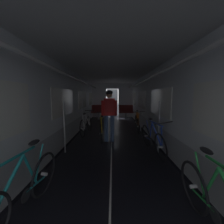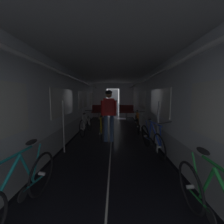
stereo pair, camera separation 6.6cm
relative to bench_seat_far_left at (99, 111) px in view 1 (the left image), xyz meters
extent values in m
plane|color=black|center=(0.90, -8.07, -0.57)|extent=(60.00, 60.00, 0.00)
cube|color=black|center=(-0.51, -4.82, -0.56)|extent=(0.08, 11.50, 0.01)
cube|color=black|center=(2.31, -4.82, -0.56)|extent=(0.08, 11.50, 0.01)
cube|color=beige|center=(0.90, -4.82, -0.56)|extent=(0.03, 11.27, 0.00)
cube|color=#9EA0A5|center=(-0.61, -4.82, -0.27)|extent=(0.12, 11.50, 0.60)
cube|color=silver|center=(-0.61, -4.82, 0.96)|extent=(0.12, 11.50, 1.85)
cube|color=white|center=(-0.54, -5.40, 0.78)|extent=(0.02, 1.90, 0.80)
cube|color=white|center=(-0.54, -2.52, 0.78)|extent=(0.02, 1.90, 0.80)
cube|color=white|center=(-0.54, 0.35, 0.78)|extent=(0.02, 1.90, 0.80)
cube|color=yellow|center=(-0.54, -5.35, 0.78)|extent=(0.01, 0.20, 0.28)
cylinder|color=white|center=(-0.27, -4.82, 1.53)|extent=(0.07, 11.04, 0.07)
cylinder|color=#B7BABF|center=(-0.37, -5.97, 0.13)|extent=(0.04, 0.04, 1.40)
cylinder|color=#B7BABF|center=(-0.37, -3.37, 0.13)|extent=(0.04, 0.04, 1.40)
cube|color=#9EA0A5|center=(2.41, -4.82, -0.27)|extent=(0.12, 11.50, 0.60)
cube|color=silver|center=(2.41, -4.82, 0.96)|extent=(0.12, 11.50, 1.85)
cube|color=white|center=(2.35, -5.40, 0.78)|extent=(0.02, 1.90, 0.80)
cube|color=white|center=(2.35, -2.52, 0.78)|extent=(0.02, 1.90, 0.80)
cube|color=white|center=(2.35, 0.35, 0.78)|extent=(0.02, 1.90, 0.80)
cube|color=yellow|center=(2.35, -5.22, 0.78)|extent=(0.01, 0.20, 0.28)
cylinder|color=white|center=(2.07, -4.82, 1.53)|extent=(0.07, 11.04, 0.07)
cylinder|color=#B7BABF|center=(2.17, -5.97, 0.13)|extent=(0.04, 0.04, 1.40)
cylinder|color=#B7BABF|center=(2.17, -3.37, 0.13)|extent=(0.04, 0.04, 1.40)
cube|color=silver|center=(-0.05, 0.99, 0.66)|extent=(1.00, 0.12, 2.45)
cube|color=silver|center=(1.85, 0.99, 0.66)|extent=(1.00, 0.12, 2.45)
cube|color=silver|center=(0.90, 0.99, 1.68)|extent=(0.90, 0.12, 0.40)
cube|color=#4C4F54|center=(0.90, 1.69, 0.46)|extent=(0.81, 0.04, 2.05)
cube|color=silver|center=(0.90, -4.82, 1.94)|extent=(3.14, 11.62, 0.12)
cylinder|color=gray|center=(0.00, -0.07, -0.35)|extent=(0.12, 0.12, 0.44)
cube|color=maroon|center=(0.00, -0.07, -0.08)|extent=(0.96, 0.44, 0.10)
cube|color=maroon|center=(0.00, 0.12, 0.17)|extent=(0.96, 0.08, 0.40)
torus|color=gray|center=(-0.43, 0.15, 0.37)|extent=(0.14, 0.14, 0.02)
cylinder|color=gray|center=(1.80, -0.07, -0.35)|extent=(0.12, 0.12, 0.44)
cube|color=maroon|center=(1.80, -0.07, -0.08)|extent=(0.96, 0.44, 0.10)
cube|color=maroon|center=(1.80, 0.12, 0.17)|extent=(0.96, 0.08, 0.40)
torus|color=gray|center=(1.37, 0.15, 0.37)|extent=(0.14, 0.14, 0.02)
torus|color=black|center=(-0.18, -4.49, -0.23)|extent=(0.14, 0.67, 0.67)
cylinder|color=#B2B2B7|center=(-0.18, -4.49, -0.23)|extent=(0.10, 0.06, 0.06)
torus|color=black|center=(-0.09, -3.47, -0.23)|extent=(0.14, 0.67, 0.67)
cylinder|color=#B2B2B7|center=(-0.09, -3.47, -0.23)|extent=(0.10, 0.06, 0.06)
cylinder|color=silver|center=(-0.10, -3.79, -0.01)|extent=(0.12, 0.54, 0.56)
cylinder|color=silver|center=(-0.14, -4.19, -0.01)|extent=(0.05, 0.35, 0.55)
cylinder|color=silver|center=(-0.10, -3.94, 0.25)|extent=(0.10, 0.82, 0.04)
cylinder|color=silver|center=(-0.15, -4.42, 0.01)|extent=(0.07, 0.16, 0.49)
cylinder|color=silver|center=(-0.16, -4.26, -0.26)|extent=(0.06, 0.45, 0.07)
cylinder|color=silver|center=(-0.08, -3.50, 0.01)|extent=(0.06, 0.09, 0.49)
cylinder|color=black|center=(-0.14, -4.04, -0.28)|extent=(0.04, 0.17, 0.17)
ellipsoid|color=black|center=(-0.13, -4.37, 0.31)|extent=(0.11, 0.25, 0.07)
cylinder|color=black|center=(-0.05, -3.48, 0.35)|extent=(0.44, 0.06, 0.06)
torus|color=black|center=(-0.12, -7.75, -0.23)|extent=(0.16, 0.68, 0.67)
cylinder|color=#B2B2B7|center=(-0.12, -7.75, -0.23)|extent=(0.10, 0.06, 0.06)
cylinder|color=teal|center=(-0.21, -8.45, -0.02)|extent=(0.14, 0.54, 0.56)
cylinder|color=teal|center=(-0.17, -8.04, -0.02)|extent=(0.07, 0.35, 0.55)
cylinder|color=teal|center=(-0.22, -8.29, 0.25)|extent=(0.10, 0.82, 0.04)
cylinder|color=teal|center=(-0.16, -7.82, 0.01)|extent=(0.09, 0.16, 0.49)
cylinder|color=teal|center=(-0.14, -7.97, -0.26)|extent=(0.06, 0.45, 0.07)
cylinder|color=black|center=(-0.16, -8.20, -0.28)|extent=(0.04, 0.17, 0.17)
ellipsoid|color=black|center=(-0.19, -7.86, 0.31)|extent=(0.12, 0.25, 0.07)
torus|color=black|center=(2.02, -8.06, -0.24)|extent=(0.12, 0.67, 0.67)
cylinder|color=#B2B2B7|center=(2.02, -8.06, -0.24)|extent=(0.10, 0.05, 0.06)
cylinder|color=#1E8438|center=(2.04, -8.35, -0.02)|extent=(0.10, 0.34, 0.55)
cylinder|color=#1E8438|center=(2.05, -8.13, 0.01)|extent=(0.08, 0.16, 0.49)
cylinder|color=#1E8438|center=(2.02, -8.28, -0.26)|extent=(0.03, 0.45, 0.07)
cylinder|color=black|center=(2.01, -8.51, -0.28)|extent=(0.03, 0.17, 0.17)
ellipsoid|color=black|center=(2.08, -8.18, 0.31)|extent=(0.10, 0.24, 0.07)
torus|color=black|center=(1.95, -5.47, -0.24)|extent=(0.20, 0.68, 0.67)
cylinder|color=#B2B2B7|center=(1.95, -5.47, -0.24)|extent=(0.10, 0.06, 0.06)
torus|color=black|center=(2.07, -6.49, -0.24)|extent=(0.20, 0.68, 0.67)
cylinder|color=#B2B2B7|center=(2.07, -6.49, -0.24)|extent=(0.10, 0.06, 0.06)
cylinder|color=#2342B7|center=(2.07, -6.17, -0.02)|extent=(0.17, 0.53, 0.56)
cylinder|color=#2342B7|center=(2.02, -5.76, -0.02)|extent=(0.08, 0.35, 0.55)
cylinder|color=#2342B7|center=(2.08, -6.01, 0.24)|extent=(0.14, 0.82, 0.04)
cylinder|color=#2342B7|center=(1.99, -5.54, 0.00)|extent=(0.11, 0.16, 0.49)
cylinder|color=#2342B7|center=(1.98, -5.70, -0.26)|extent=(0.07, 0.45, 0.07)
cylinder|color=#2342B7|center=(2.10, -6.45, 0.00)|extent=(0.09, 0.10, 0.49)
cylinder|color=black|center=(2.00, -5.92, -0.28)|extent=(0.05, 0.17, 0.17)
ellipsoid|color=black|center=(2.04, -5.59, 0.30)|extent=(0.12, 0.25, 0.07)
cylinder|color=black|center=(2.15, -6.47, 0.34)|extent=(0.44, 0.08, 0.08)
torus|color=black|center=(2.02, -3.05, -0.23)|extent=(0.13, 0.67, 0.67)
cylinder|color=#B2B2B7|center=(2.02, -3.05, -0.23)|extent=(0.10, 0.06, 0.06)
torus|color=black|center=(1.95, -4.06, -0.23)|extent=(0.13, 0.67, 0.67)
cylinder|color=#B2B2B7|center=(1.95, -4.06, -0.23)|extent=(0.10, 0.06, 0.06)
cylinder|color=orange|center=(1.99, -3.75, -0.01)|extent=(0.05, 0.54, 0.56)
cylinder|color=orange|center=(2.02, -3.34, -0.01)|extent=(0.09, 0.34, 0.55)
cylinder|color=orange|center=(2.01, -3.60, 0.25)|extent=(0.10, 0.82, 0.04)
cylinder|color=orange|center=(2.03, -3.12, 0.01)|extent=(0.05, 0.17, 0.49)
cylinder|color=orange|center=(2.01, -3.27, -0.26)|extent=(0.06, 0.45, 0.07)
cylinder|color=orange|center=(1.97, -4.04, 0.01)|extent=(0.06, 0.09, 0.49)
cylinder|color=black|center=(1.99, -3.50, -0.28)|extent=(0.03, 0.17, 0.17)
ellipsoid|color=black|center=(2.05, -3.17, 0.31)|extent=(0.11, 0.25, 0.07)
cylinder|color=black|center=(1.99, -4.06, 0.35)|extent=(0.44, 0.06, 0.05)
cylinder|color=#384C75|center=(0.72, -4.97, -0.12)|extent=(0.13, 0.13, 0.90)
cylinder|color=#384C75|center=(0.92, -4.95, -0.12)|extent=(0.13, 0.13, 0.90)
cube|color=red|center=(0.82, -4.96, 0.61)|extent=(0.38, 0.25, 0.56)
cylinder|color=red|center=(0.60, -4.96, 0.56)|extent=(0.11, 0.20, 0.53)
cylinder|color=red|center=(1.04, -4.92, 0.56)|extent=(0.11, 0.20, 0.53)
sphere|color=#9E7051|center=(0.82, -4.96, 1.01)|extent=(0.21, 0.21, 0.21)
ellipsoid|color=black|center=(0.82, -4.96, 1.08)|extent=(0.26, 0.30, 0.16)
cube|color=maroon|center=(0.83, -5.13, 0.65)|extent=(0.29, 0.18, 0.40)
torus|color=black|center=(0.56, -5.22, -0.23)|extent=(0.13, 0.67, 0.67)
cylinder|color=#B2B2B7|center=(0.56, -5.22, -0.23)|extent=(0.10, 0.06, 0.06)
torus|color=black|center=(0.48, -4.20, -0.23)|extent=(0.13, 0.67, 0.67)
cylinder|color=#B2B2B7|center=(0.48, -4.20, -0.23)|extent=(0.10, 0.06, 0.06)
cylinder|color=yellow|center=(0.52, -4.51, -0.01)|extent=(0.05, 0.54, 0.56)
cylinder|color=yellow|center=(0.55, -4.92, -0.01)|extent=(0.10, 0.34, 0.55)
cylinder|color=yellow|center=(0.55, -4.67, 0.25)|extent=(0.10, 0.82, 0.04)
cylinder|color=yellow|center=(0.57, -5.15, 0.01)|extent=(0.05, 0.17, 0.49)
cylinder|color=yellow|center=(0.54, -4.99, -0.26)|extent=(0.06, 0.45, 0.07)
cylinder|color=yellow|center=(0.50, -4.23, 0.01)|extent=(0.07, 0.09, 0.49)
cylinder|color=black|center=(0.52, -4.77, -0.28)|extent=(0.04, 0.17, 0.17)
ellipsoid|color=black|center=(0.59, -5.10, 0.31)|extent=(0.11, 0.25, 0.07)
cylinder|color=black|center=(0.52, -4.21, 0.35)|extent=(0.44, 0.06, 0.05)
camera|label=1|loc=(0.94, -9.97, 0.97)|focal=24.26mm
camera|label=2|loc=(1.00, -9.97, 0.97)|focal=24.26mm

